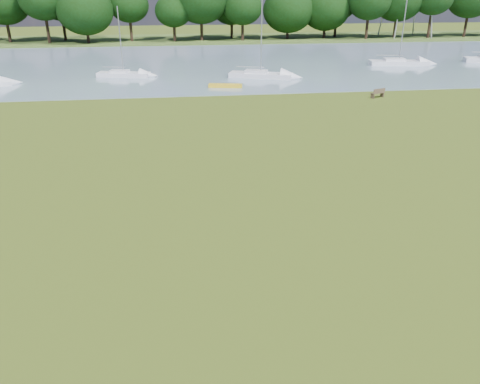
{
  "coord_description": "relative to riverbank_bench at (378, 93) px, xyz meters",
  "views": [
    {
      "loc": [
        -1.18,
        -19.12,
        8.7
      ],
      "look_at": [
        1.21,
        -2.0,
        1.17
      ],
      "focal_mm": 35.0,
      "sensor_mm": 36.0,
      "label": 1
    }
  ],
  "objects": [
    {
      "name": "ground",
      "position": [
        -16.26,
        -19.3,
        -0.41
      ],
      "size": [
        220.0,
        220.0,
        0.0
      ],
      "primitive_type": "plane",
      "color": "brown"
    },
    {
      "name": "river",
      "position": [
        -16.26,
        22.7,
        -0.41
      ],
      "size": [
        220.0,
        40.0,
        0.1
      ],
      "primitive_type": "cube",
      "color": "gray",
      "rests_on": "ground"
    },
    {
      "name": "far_bank",
      "position": [
        -16.26,
        52.7,
        -0.41
      ],
      "size": [
        220.0,
        20.0,
        0.4
      ],
      "primitive_type": "cube",
      "color": "#4C6626",
      "rests_on": "ground"
    },
    {
      "name": "riverbank_bench",
      "position": [
        0.0,
        0.0,
        0.0
      ],
      "size": [
        1.37,
        0.86,
        0.81
      ],
      "rotation": [
        0.0,
        0.0,
        0.38
      ],
      "color": "brown",
      "rests_on": "ground"
    },
    {
      "name": "kayak",
      "position": [
        -12.62,
        6.23,
        -0.2
      ],
      "size": [
        3.27,
        1.41,
        0.32
      ],
      "primitive_type": "cube",
      "rotation": [
        0.0,
        0.0,
        -0.22
      ],
      "color": "gold",
      "rests_on": "river"
    },
    {
      "name": "tree_line",
      "position": [
        -7.92,
        48.7,
        5.84
      ],
      "size": [
        158.77,
        8.71,
        10.54
      ],
      "color": "black",
      "rests_on": "far_bank"
    },
    {
      "name": "sailboat_1",
      "position": [
        -22.79,
        13.59,
        0.06
      ],
      "size": [
        5.74,
        2.76,
        7.04
      ],
      "rotation": [
        0.0,
        0.0,
        -0.23
      ],
      "color": "silver",
      "rests_on": "river"
    },
    {
      "name": "sailboat_3",
      "position": [
        -8.38,
        11.1,
        0.08
      ],
      "size": [
        6.84,
        4.13,
        8.19
      ],
      "rotation": [
        0.0,
        0.0,
        -0.37
      ],
      "color": "silver",
      "rests_on": "river"
    },
    {
      "name": "sailboat_4",
      "position": [
        10.01,
        17.38,
        0.13
      ],
      "size": [
        7.22,
        3.08,
        9.5
      ],
      "rotation": [
        0.0,
        0.0,
        -0.17
      ],
      "color": "silver",
      "rests_on": "river"
    }
  ]
}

